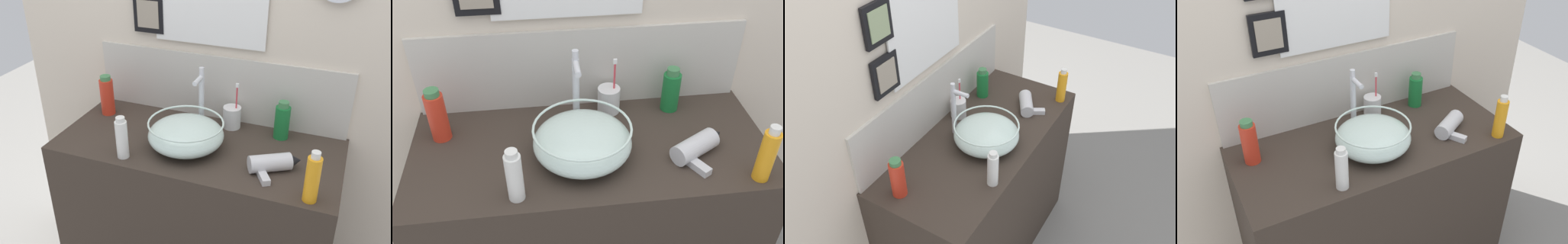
% 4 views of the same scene
% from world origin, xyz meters
% --- Properties ---
extents(vanity_counter, '(1.17, 0.52, 0.88)m').
position_xyz_m(vanity_counter, '(0.00, 0.00, 0.44)').
color(vanity_counter, '#382D26').
rests_on(vanity_counter, ground).
extents(back_panel, '(2.04, 0.10, 2.41)m').
position_xyz_m(back_panel, '(-0.00, 0.29, 1.21)').
color(back_panel, beige).
rests_on(back_panel, ground).
extents(glass_bowl_sink, '(0.31, 0.31, 0.12)m').
position_xyz_m(glass_bowl_sink, '(-0.03, -0.05, 0.94)').
color(glass_bowl_sink, silver).
rests_on(glass_bowl_sink, vanity_counter).
extents(faucet, '(0.02, 0.09, 0.28)m').
position_xyz_m(faucet, '(-0.03, 0.12, 1.04)').
color(faucet, silver).
rests_on(faucet, vanity_counter).
extents(hair_drier, '(0.21, 0.20, 0.07)m').
position_xyz_m(hair_drier, '(0.33, -0.08, 0.91)').
color(hair_drier, silver).
rests_on(hair_drier, vanity_counter).
extents(toothbrush_cup, '(0.08, 0.08, 0.21)m').
position_xyz_m(toothbrush_cup, '(0.09, 0.19, 0.93)').
color(toothbrush_cup, white).
rests_on(toothbrush_cup, vanity_counter).
extents(lotion_bottle, '(0.05, 0.05, 0.18)m').
position_xyz_m(lotion_bottle, '(-0.24, -0.20, 0.96)').
color(lotion_bottle, white).
rests_on(lotion_bottle, vanity_counter).
extents(spray_bottle, '(0.06, 0.06, 0.17)m').
position_xyz_m(spray_bottle, '(0.31, 0.18, 0.96)').
color(spray_bottle, '#197233').
rests_on(spray_bottle, vanity_counter).
extents(soap_dispenser, '(0.05, 0.05, 0.19)m').
position_xyz_m(soap_dispenser, '(0.49, -0.21, 0.97)').
color(soap_dispenser, orange).
rests_on(soap_dispenser, vanity_counter).
extents(shampoo_bottle, '(0.06, 0.06, 0.19)m').
position_xyz_m(shampoo_bottle, '(-0.49, 0.11, 0.97)').
color(shampoo_bottle, red).
rests_on(shampoo_bottle, vanity_counter).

